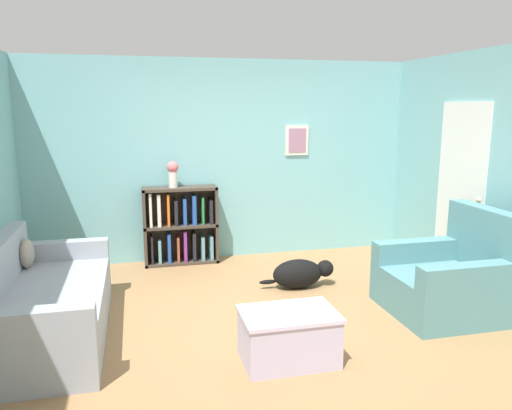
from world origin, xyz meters
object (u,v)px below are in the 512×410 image
at_px(coffee_table, 289,335).
at_px(bookshelf, 181,226).
at_px(dog, 300,273).
at_px(vase, 173,173).
at_px(couch, 41,306).
at_px(recliner_chair, 451,279).

bearing_deg(coffee_table, bookshelf, 101.85).
bearing_deg(dog, vase, 136.33).
relative_size(bookshelf, coffee_table, 1.32).
relative_size(bookshelf, dog, 1.17).
height_order(bookshelf, coffee_table, bookshelf).
distance_m(bookshelf, dog, 1.76).
bearing_deg(couch, coffee_table, -24.43).
relative_size(couch, coffee_table, 2.66).
xyz_separation_m(recliner_chair, vase, (-2.51, 2.20, 0.85)).
height_order(recliner_chair, vase, vase).
height_order(dog, vase, vase).
bearing_deg(dog, recliner_chair, -38.25).
height_order(recliner_chair, dog, recliner_chair).
xyz_separation_m(couch, coffee_table, (1.97, -0.90, -0.08)).
height_order(bookshelf, recliner_chair, recliner_chair).
bearing_deg(dog, coffee_table, -111.77).
relative_size(couch, dog, 2.34).
bearing_deg(couch, dog, 14.14).
distance_m(recliner_chair, coffee_table, 1.94).
bearing_deg(recliner_chair, couch, 175.26).
distance_m(coffee_table, vase, 3.01).
distance_m(couch, recliner_chair, 3.83).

